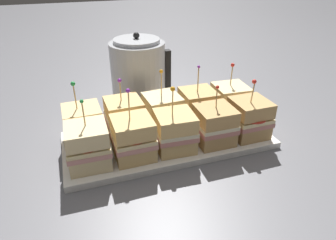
# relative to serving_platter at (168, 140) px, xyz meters

# --- Properties ---
(ground_plane) EXTENTS (6.00, 6.00, 0.00)m
(ground_plane) POSITION_rel_serving_platter_xyz_m (0.00, 0.00, -0.01)
(ground_plane) COLOR slate
(serving_platter) EXTENTS (0.57, 0.25, 0.02)m
(serving_platter) POSITION_rel_serving_platter_xyz_m (0.00, 0.00, 0.00)
(serving_platter) COLOR white
(serving_platter) RESTS_ON ground_plane
(sandwich_front_far_left) EXTENTS (0.10, 0.10, 0.17)m
(sandwich_front_far_left) POSITION_rel_serving_platter_xyz_m (-0.22, -0.05, 0.06)
(sandwich_front_far_left) COLOR beige
(sandwich_front_far_left) RESTS_ON serving_platter
(sandwich_front_left) EXTENTS (0.10, 0.10, 0.18)m
(sandwich_front_left) POSITION_rel_serving_platter_xyz_m (-0.11, -0.05, 0.06)
(sandwich_front_left) COLOR tan
(sandwich_front_left) RESTS_ON serving_platter
(sandwich_front_center) EXTENTS (0.11, 0.11, 0.17)m
(sandwich_front_center) POSITION_rel_serving_platter_xyz_m (0.00, -0.05, 0.06)
(sandwich_front_center) COLOR tan
(sandwich_front_center) RESTS_ON serving_platter
(sandwich_front_right) EXTENTS (0.10, 0.10, 0.16)m
(sandwich_front_right) POSITION_rel_serving_platter_xyz_m (0.11, -0.06, 0.06)
(sandwich_front_right) COLOR tan
(sandwich_front_right) RESTS_ON serving_platter
(sandwich_front_far_right) EXTENTS (0.10, 0.10, 0.17)m
(sandwich_front_far_right) POSITION_rel_serving_platter_xyz_m (0.22, -0.06, 0.06)
(sandwich_front_far_right) COLOR tan
(sandwich_front_far_right) RESTS_ON serving_platter
(sandwich_back_far_left) EXTENTS (0.10, 0.10, 0.17)m
(sandwich_back_far_left) POSITION_rel_serving_platter_xyz_m (-0.22, 0.06, 0.06)
(sandwich_back_far_left) COLOR #DBB77A
(sandwich_back_far_left) RESTS_ON serving_platter
(sandwich_back_left) EXTENTS (0.10, 0.10, 0.17)m
(sandwich_back_left) POSITION_rel_serving_platter_xyz_m (-0.11, 0.06, 0.06)
(sandwich_back_left) COLOR tan
(sandwich_back_left) RESTS_ON serving_platter
(sandwich_back_center) EXTENTS (0.11, 0.11, 0.18)m
(sandwich_back_center) POSITION_rel_serving_platter_xyz_m (-0.00, 0.05, 0.06)
(sandwich_back_center) COLOR beige
(sandwich_back_center) RESTS_ON serving_platter
(sandwich_back_right) EXTENTS (0.10, 0.10, 0.18)m
(sandwich_back_right) POSITION_rel_serving_platter_xyz_m (0.11, 0.05, 0.06)
(sandwich_back_right) COLOR tan
(sandwich_back_right) RESTS_ON serving_platter
(sandwich_back_far_right) EXTENTS (0.11, 0.11, 0.17)m
(sandwich_back_far_right) POSITION_rel_serving_platter_xyz_m (0.22, 0.05, 0.06)
(sandwich_back_far_right) COLOR beige
(sandwich_back_far_right) RESTS_ON serving_platter
(kettle_steel) EXTENTS (0.20, 0.18, 0.25)m
(kettle_steel) POSITION_rel_serving_platter_xyz_m (-0.02, 0.26, 0.11)
(kettle_steel) COLOR #B7BABF
(kettle_steel) RESTS_ON ground_plane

